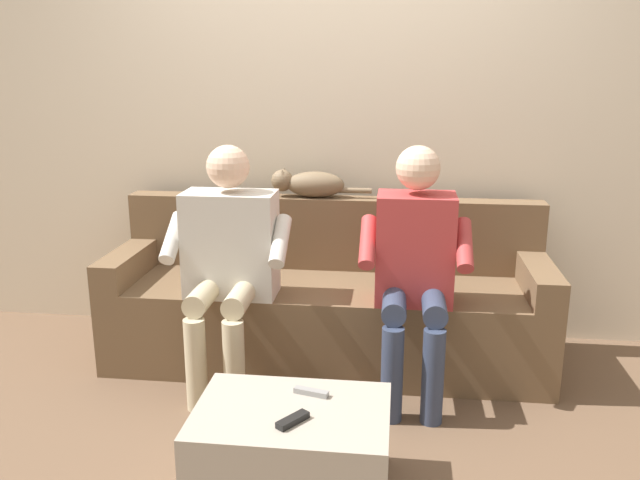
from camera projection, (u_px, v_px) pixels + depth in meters
name	position (u px, v px, depth m)	size (l,w,h in m)	color
ground_plane	(310.00, 425.00, 2.93)	(8.00, 8.00, 0.00)	brown
back_wall	(337.00, 94.00, 3.69)	(5.44, 0.06, 2.79)	beige
couch	(327.00, 306.00, 3.54)	(2.30, 0.70, 0.85)	brown
coffee_table	(292.00, 451.00, 2.43)	(0.71, 0.50, 0.35)	#A89E8E
person_left_seated	(415.00, 259.00, 3.07)	(0.52, 0.53, 1.20)	#B23838
person_right_seated	(228.00, 253.00, 3.18)	(0.60, 0.52, 1.19)	beige
cat_on_backrest	(309.00, 184.00, 3.62)	(0.56, 0.15, 0.16)	#756047
remote_black	(293.00, 420.00, 2.29)	(0.13, 0.04, 0.02)	black
remote_gray	(311.00, 392.00, 2.49)	(0.14, 0.03, 0.02)	gray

